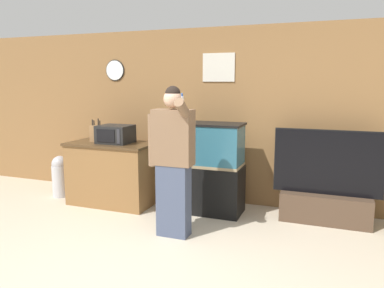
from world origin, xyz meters
TOP-DOWN VIEW (x-y plane):
  - ground_plane at (0.00, 0.00)m, footprint 18.00×18.00m
  - wall_back_paneled at (-0.00, 2.49)m, footprint 10.00×0.08m
  - counter_island at (-1.37, 1.79)m, footprint 1.28×0.69m
  - microwave at (-1.29, 1.78)m, footprint 0.48×0.40m
  - knife_block at (-1.62, 1.77)m, footprint 0.15×0.10m
  - aquarium_on_stand at (0.10, 1.94)m, footprint 0.94×0.50m
  - tv_on_stand at (1.64, 2.10)m, footprint 1.36×0.40m
  - person_standing at (-0.05, 1.01)m, footprint 0.56×0.42m
  - trash_bin at (-2.35, 1.80)m, footprint 0.27×0.27m

SIDE VIEW (x-z plane):
  - ground_plane at x=0.00m, z-range 0.00..0.00m
  - trash_bin at x=-2.35m, z-range 0.01..0.66m
  - tv_on_stand at x=1.64m, z-range -0.25..0.96m
  - counter_island at x=-1.37m, z-range 0.00..0.93m
  - aquarium_on_stand at x=0.10m, z-range 0.00..1.26m
  - person_standing at x=-0.05m, z-range 0.04..1.81m
  - knife_block at x=-1.62m, z-range 0.88..1.23m
  - microwave at x=-1.29m, z-range 0.93..1.19m
  - wall_back_paneled at x=0.00m, z-range 0.00..2.60m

